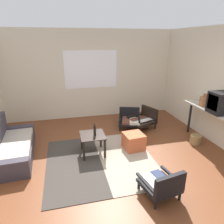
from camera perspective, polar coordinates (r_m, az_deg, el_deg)
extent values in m
plane|color=brown|center=(4.12, 0.90, -15.65)|extent=(7.80, 7.80, 0.00)
cube|color=beige|center=(6.45, -5.96, 10.36)|extent=(5.60, 0.12, 2.70)
cube|color=white|center=(6.36, -5.94, 11.82)|extent=(1.61, 0.01, 1.13)
cube|color=#38332D|center=(4.30, -10.62, -14.25)|extent=(1.10, 2.20, 0.01)
cube|color=gray|center=(4.46, 3.91, -12.59)|extent=(1.10, 2.20, 0.01)
cube|color=#38333D|center=(4.90, -25.71, -10.00)|extent=(0.85, 1.84, 0.23)
cube|color=#B2A899|center=(4.82, -25.65, -8.24)|extent=(0.74, 1.66, 0.10)
cube|color=#38333D|center=(5.59, -24.82, -5.39)|extent=(0.75, 0.23, 0.37)
cube|color=#38333D|center=(4.18, -27.23, -14.48)|extent=(0.75, 0.23, 0.37)
cube|color=black|center=(4.39, -5.52, -6.50)|extent=(0.52, 0.55, 0.02)
cube|color=black|center=(4.69, -8.56, -8.02)|extent=(0.04, 0.04, 0.44)
cube|color=black|center=(4.73, -3.19, -7.51)|extent=(0.04, 0.04, 0.44)
cube|color=black|center=(4.27, -7.93, -10.91)|extent=(0.04, 0.04, 0.44)
cube|color=black|center=(4.32, -2.01, -10.31)|extent=(0.04, 0.04, 0.44)
cylinder|color=black|center=(5.62, 7.45, -4.80)|extent=(0.04, 0.04, 0.14)
cylinder|color=black|center=(5.61, 2.25, -4.66)|extent=(0.04, 0.04, 0.14)
cylinder|color=black|center=(6.09, 7.24, -2.79)|extent=(0.04, 0.04, 0.14)
cylinder|color=black|center=(6.09, 2.46, -2.66)|extent=(0.04, 0.04, 0.14)
cube|color=black|center=(5.81, 4.88, -2.83)|extent=(0.75, 0.75, 0.05)
cube|color=beige|center=(5.77, 5.92, -2.43)|extent=(0.35, 0.57, 0.06)
cube|color=brown|center=(5.77, 3.87, -2.37)|extent=(0.35, 0.57, 0.06)
cube|color=black|center=(5.99, 4.93, -0.17)|extent=(0.58, 0.25, 0.33)
cube|color=black|center=(5.78, 7.63, -1.84)|extent=(0.23, 0.58, 0.04)
cube|color=black|center=(5.77, 2.19, -1.70)|extent=(0.23, 0.58, 0.04)
cylinder|color=black|center=(3.65, 7.53, -19.70)|extent=(0.04, 0.04, 0.14)
cylinder|color=black|center=(3.87, 13.58, -17.61)|extent=(0.04, 0.04, 0.14)
cylinder|color=black|center=(3.36, 12.14, -24.21)|extent=(0.04, 0.04, 0.14)
cylinder|color=black|center=(3.59, 18.48, -21.50)|extent=(0.04, 0.04, 0.14)
cube|color=black|center=(3.55, 13.05, -19.48)|extent=(0.62, 0.65, 0.05)
cube|color=silver|center=(3.48, 11.61, -19.09)|extent=(0.26, 0.52, 0.06)
cube|color=#2D3856|center=(3.57, 14.19, -18.14)|extent=(0.26, 0.52, 0.06)
cube|color=black|center=(3.28, 16.04, -19.19)|extent=(0.54, 0.16, 0.33)
cube|color=black|center=(3.36, 9.62, -19.27)|extent=(0.14, 0.56, 0.04)
cube|color=black|center=(3.61, 16.49, -16.77)|extent=(0.14, 0.56, 0.04)
cylinder|color=black|center=(5.52, 8.07, -5.25)|extent=(0.04, 0.04, 0.15)
cylinder|color=black|center=(5.88, 4.62, -3.49)|extent=(0.04, 0.04, 0.15)
cylinder|color=black|center=(5.87, 12.03, -3.93)|extent=(0.04, 0.04, 0.15)
cylinder|color=black|center=(6.21, 8.54, -2.35)|extent=(0.04, 0.04, 0.15)
cube|color=black|center=(5.82, 8.37, -2.81)|extent=(0.80, 0.79, 0.05)
cube|color=silver|center=(5.72, 8.96, -2.68)|extent=(0.60, 0.39, 0.06)
cube|color=brown|center=(5.86, 7.55, -2.03)|extent=(0.60, 0.39, 0.06)
cube|color=black|center=(5.93, 10.48, -0.35)|extent=(0.28, 0.60, 0.37)
cube|color=black|center=(5.59, 10.39, -2.63)|extent=(0.60, 0.26, 0.04)
cube|color=black|center=(5.98, 6.59, -0.94)|extent=(0.60, 0.26, 0.04)
cube|color=#BC5633|center=(4.72, 6.10, -8.20)|extent=(0.47, 0.47, 0.37)
cube|color=#B2AD9E|center=(5.03, 27.16, 0.03)|extent=(0.39, 1.87, 0.04)
cylinder|color=black|center=(5.82, 21.05, -1.32)|extent=(0.06, 0.06, 0.86)
cube|color=black|center=(4.87, 28.52, 2.32)|extent=(0.47, 0.39, 0.46)
cube|color=black|center=(4.72, 26.49, 2.40)|extent=(0.01, 0.31, 0.32)
cylinder|color=#935B38|center=(5.29, 24.61, 2.72)|extent=(0.23, 0.23, 0.21)
cylinder|color=#935B38|center=(5.25, 24.83, 4.22)|extent=(0.11, 0.11, 0.08)
cylinder|color=black|center=(4.32, -4.88, -5.22)|extent=(0.06, 0.06, 0.21)
cylinder|color=black|center=(4.27, -4.93, -3.56)|extent=(0.03, 0.03, 0.06)
cylinder|color=olive|center=(5.34, 22.44, -7.13)|extent=(0.26, 0.26, 0.22)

